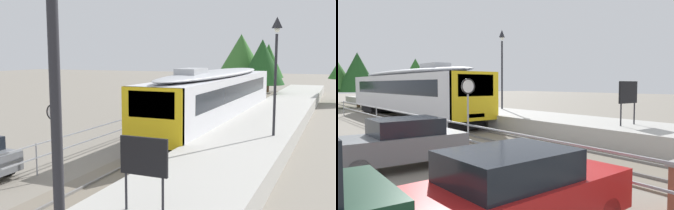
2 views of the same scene
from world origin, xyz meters
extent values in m
plane|color=gray|center=(-3.00, 22.00, 0.00)|extent=(160.00, 160.00, 0.00)
cube|color=slate|center=(0.00, 22.00, 0.03)|extent=(3.20, 60.00, 0.06)
cube|color=slate|center=(-0.72, 22.00, 0.10)|extent=(0.08, 60.00, 0.08)
cube|color=slate|center=(0.72, 22.00, 0.10)|extent=(0.08, 60.00, 0.08)
cube|color=silver|center=(0.00, 24.68, 1.96)|extent=(2.80, 19.01, 2.55)
cube|color=yellow|center=(0.00, 15.28, 1.96)|extent=(2.80, 0.24, 2.55)
cube|color=black|center=(0.00, 15.20, 2.53)|extent=(2.13, 0.08, 1.12)
cube|color=black|center=(0.00, 24.68, 2.37)|extent=(2.82, 15.97, 0.92)
ellipsoid|color=#B2B5BA|center=(0.00, 24.68, 3.42)|extent=(2.69, 18.25, 0.44)
cube|color=#B2B5BA|center=(0.00, 19.93, 3.70)|extent=(1.10, 2.20, 0.36)
cube|color=#EAE5C6|center=(0.00, 15.21, 0.97)|extent=(1.00, 0.10, 0.20)
cube|color=black|center=(0.00, 17.58, 0.42)|extent=(2.24, 3.20, 0.55)
cube|color=black|center=(0.00, 31.78, 0.42)|extent=(2.24, 3.20, 0.55)
cube|color=#B7B5AD|center=(3.25, 22.00, 0.45)|extent=(3.90, 60.00, 0.90)
cylinder|color=#232328|center=(4.42, 3.90, 3.20)|extent=(0.12, 0.12, 4.60)
cylinder|color=#232328|center=(4.42, 18.88, 3.20)|extent=(0.12, 0.12, 4.60)
pyramid|color=#232328|center=(4.42, 18.88, 6.00)|extent=(0.34, 0.34, 0.50)
sphere|color=silver|center=(4.42, 18.88, 5.68)|extent=(0.24, 0.24, 0.24)
cylinder|color=#232328|center=(2.61, 8.49, 1.35)|extent=(0.06, 0.06, 0.90)
cylinder|color=#232328|center=(3.57, 8.49, 1.35)|extent=(0.06, 0.06, 0.90)
cube|color=black|center=(3.09, 8.49, 2.25)|extent=(1.20, 0.08, 0.90)
cylinder|color=#9EA0A5|center=(-2.39, 11.98, 1.10)|extent=(0.07, 0.07, 2.20)
cylinder|color=white|center=(-2.39, 11.96, 2.50)|extent=(0.60, 0.03, 0.60)
torus|color=black|center=(-2.39, 11.95, 2.50)|extent=(0.61, 0.05, 0.61)
cube|color=#9EA0A5|center=(-3.30, 12.00, 1.20)|extent=(0.05, 36.00, 0.05)
cube|color=#9EA0A5|center=(-3.30, 12.00, 0.69)|extent=(0.05, 36.00, 0.05)
cylinder|color=#9EA0A5|center=(-3.30, 12.00, 0.62)|extent=(0.06, 0.06, 1.25)
cylinder|color=#9EA0A5|center=(-3.30, 21.00, 0.62)|extent=(0.06, 0.06, 1.25)
cylinder|color=#9EA0A5|center=(-3.30, 30.00, 0.62)|extent=(0.06, 0.06, 1.25)
cylinder|color=black|center=(-4.28, 11.54, 0.31)|extent=(0.62, 0.20, 0.62)
cylinder|color=brown|center=(0.03, 39.34, 0.88)|extent=(0.36, 0.36, 1.75)
cone|color=#1E4C1E|center=(0.03, 39.34, 3.91)|extent=(4.33, 4.33, 4.31)
cylinder|color=brown|center=(-1.17, 49.77, 0.92)|extent=(0.36, 0.36, 1.84)
cone|color=#286023|center=(-1.17, 49.77, 3.87)|extent=(3.69, 3.69, 4.06)
cylinder|color=brown|center=(-2.49, 41.24, 1.02)|extent=(0.36, 0.36, 2.05)
cone|color=#38702D|center=(-2.49, 41.24, 4.37)|extent=(5.40, 5.40, 4.64)
camera|label=1|loc=(7.20, 0.55, 4.57)|focal=42.48mm
camera|label=2|loc=(-9.04, 0.83, 2.57)|focal=35.32mm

